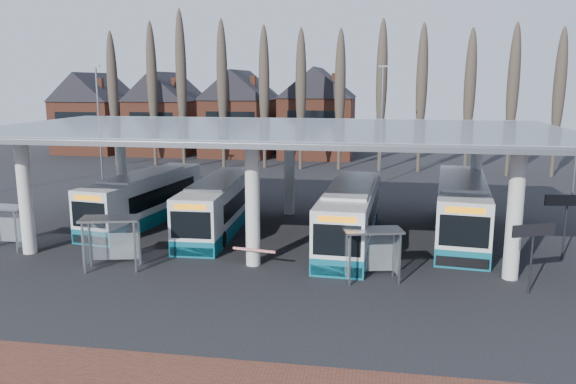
% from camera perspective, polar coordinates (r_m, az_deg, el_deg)
% --- Properties ---
extents(ground, '(140.00, 140.00, 0.00)m').
position_cam_1_polar(ground, '(25.53, -4.81, -9.13)').
color(ground, black).
rests_on(ground, ground).
extents(station_canopy, '(32.00, 16.00, 6.34)m').
position_cam_1_polar(station_canopy, '(31.91, -1.45, 5.49)').
color(station_canopy, silver).
rests_on(station_canopy, ground).
extents(poplar_row, '(45.10, 1.10, 14.50)m').
position_cam_1_polar(poplar_row, '(56.51, 3.39, 11.08)').
color(poplar_row, '#473D33').
rests_on(poplar_row, ground).
extents(townhouse_row, '(36.80, 10.30, 12.25)m').
position_cam_1_polar(townhouse_row, '(70.68, -8.61, 8.69)').
color(townhouse_row, brown).
rests_on(townhouse_row, ground).
extents(lamp_post_a, '(0.80, 0.16, 10.17)m').
position_cam_1_polar(lamp_post_a, '(51.28, -18.63, 6.67)').
color(lamp_post_a, slate).
rests_on(lamp_post_a, ground).
extents(lamp_post_b, '(0.80, 0.16, 10.17)m').
position_cam_1_polar(lamp_post_b, '(49.31, 9.47, 6.94)').
color(lamp_post_b, slate).
rests_on(lamp_post_b, ground).
extents(bus_0, '(3.92, 11.52, 3.14)m').
position_cam_1_polar(bus_0, '(36.92, -14.32, -0.68)').
color(bus_0, silver).
rests_on(bus_0, ground).
extents(bus_1, '(2.77, 11.32, 3.13)m').
position_cam_1_polar(bus_1, '(34.06, -7.01, -1.40)').
color(bus_1, silver).
rests_on(bus_1, ground).
extents(bus_2, '(3.06, 11.82, 3.25)m').
position_cam_1_polar(bus_2, '(31.20, 6.34, -2.44)').
color(bus_2, silver).
rests_on(bus_2, ground).
extents(bus_3, '(3.96, 12.48, 3.41)m').
position_cam_1_polar(bus_3, '(33.87, 17.17, -1.66)').
color(bus_3, silver).
rests_on(bus_3, ground).
extents(shelter_0, '(2.56, 1.31, 2.36)m').
position_cam_1_polar(shelter_0, '(33.50, -26.88, -2.33)').
color(shelter_0, gray).
rests_on(shelter_0, ground).
extents(shelter_1, '(2.98, 1.97, 2.54)m').
position_cam_1_polar(shelter_1, '(28.00, -17.46, -3.81)').
color(shelter_1, gray).
rests_on(shelter_1, ground).
extents(shelter_2, '(2.83, 1.89, 2.41)m').
position_cam_1_polar(shelter_2, '(25.45, 8.51, -5.12)').
color(shelter_2, gray).
rests_on(shelter_2, ground).
extents(info_sign_0, '(1.90, 0.96, 3.04)m').
position_cam_1_polar(info_sign_0, '(25.50, 23.66, -4.07)').
color(info_sign_0, black).
rests_on(info_sign_0, ground).
extents(info_sign_1, '(2.23, 0.44, 3.32)m').
position_cam_1_polar(info_sign_1, '(31.16, 26.49, -1.21)').
color(info_sign_1, black).
rests_on(info_sign_1, ground).
extents(barrier, '(2.17, 0.77, 1.09)m').
position_cam_1_polar(barrier, '(27.07, -3.42, -6.02)').
color(barrier, black).
rests_on(barrier, ground).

